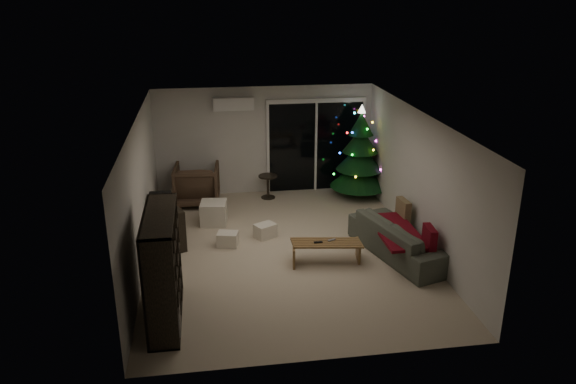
% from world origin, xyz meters
% --- Properties ---
extents(room, '(6.50, 7.51, 2.60)m').
position_xyz_m(room, '(0.46, 1.49, 1.02)').
color(room, beige).
rests_on(room, ground).
extents(bookshelf, '(0.75, 1.71, 1.66)m').
position_xyz_m(bookshelf, '(-2.25, -1.94, 0.83)').
color(bookshelf, black).
rests_on(bookshelf, floor).
extents(media_cabinet, '(0.93, 1.35, 0.79)m').
position_xyz_m(media_cabinet, '(-2.25, 0.73, 0.40)').
color(media_cabinet, black).
rests_on(media_cabinet, floor).
extents(stereo, '(0.40, 0.47, 0.17)m').
position_xyz_m(stereo, '(-2.25, 0.73, 0.88)').
color(stereo, black).
rests_on(stereo, media_cabinet).
extents(armchair, '(1.04, 1.06, 0.90)m').
position_xyz_m(armchair, '(-1.59, 2.69, 0.45)').
color(armchair, '#423420').
rests_on(armchair, floor).
extents(ottoman, '(0.58, 0.58, 0.47)m').
position_xyz_m(ottoman, '(-1.26, 1.49, 0.23)').
color(ottoman, beige).
rests_on(ottoman, floor).
extents(cardboard_box_a, '(0.43, 0.37, 0.27)m').
position_xyz_m(cardboard_box_a, '(-1.03, 0.39, 0.13)').
color(cardboard_box_a, white).
rests_on(cardboard_box_a, floor).
extents(cardboard_box_b, '(0.48, 0.44, 0.27)m').
position_xyz_m(cardboard_box_b, '(-0.29, 0.67, 0.13)').
color(cardboard_box_b, white).
rests_on(cardboard_box_b, floor).
extents(side_table, '(0.48, 0.48, 0.54)m').
position_xyz_m(side_table, '(0.01, 2.81, 0.27)').
color(side_table, black).
rests_on(side_table, floor).
extents(floor_lamp, '(0.31, 0.31, 1.91)m').
position_xyz_m(floor_lamp, '(-1.34, 3.44, 0.96)').
color(floor_lamp, black).
rests_on(floor_lamp, floor).
extents(sofa, '(1.48, 2.41, 0.66)m').
position_xyz_m(sofa, '(2.05, -0.46, 0.33)').
color(sofa, '#4A4E43').
rests_on(sofa, floor).
extents(sofa_throw, '(0.70, 1.62, 0.05)m').
position_xyz_m(sofa_throw, '(1.95, -0.46, 0.48)').
color(sofa_throw, '#600816').
rests_on(sofa_throw, sofa).
extents(cushion_a, '(0.17, 0.44, 0.43)m').
position_xyz_m(cushion_a, '(2.30, 0.19, 0.60)').
color(cushion_a, olive).
rests_on(cushion_a, sofa).
extents(cushion_b, '(0.16, 0.44, 0.43)m').
position_xyz_m(cushion_b, '(2.30, -1.11, 0.60)').
color(cushion_b, '#600816').
rests_on(cushion_b, sofa).
extents(coffee_table, '(1.27, 0.60, 0.39)m').
position_xyz_m(coffee_table, '(0.66, -0.54, 0.19)').
color(coffee_table, olive).
rests_on(coffee_table, floor).
extents(remote_a, '(0.15, 0.05, 0.02)m').
position_xyz_m(remote_a, '(0.51, -0.54, 0.40)').
color(remote_a, black).
rests_on(remote_a, coffee_table).
extents(remote_b, '(0.15, 0.09, 0.02)m').
position_xyz_m(remote_b, '(0.76, -0.49, 0.40)').
color(remote_b, slate).
rests_on(remote_b, coffee_table).
extents(christmas_tree, '(1.41, 1.41, 2.15)m').
position_xyz_m(christmas_tree, '(2.11, 2.62, 1.07)').
color(christmas_tree, '#143A1D').
rests_on(christmas_tree, floor).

